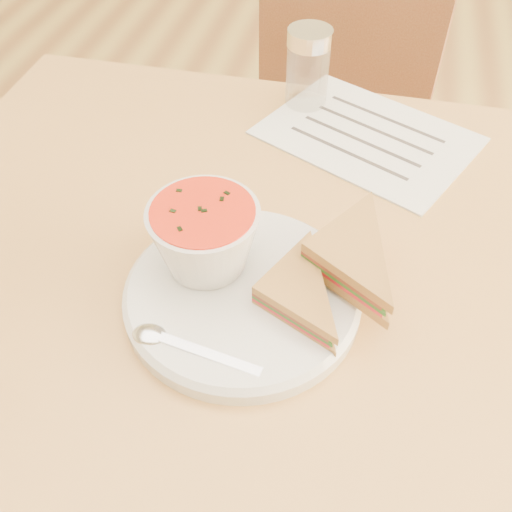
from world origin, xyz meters
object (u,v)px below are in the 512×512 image
(condiment_shaker, at_px, (308,68))
(plate, at_px, (243,295))
(dining_table, at_px, (286,404))
(chair_far, at_px, (307,189))
(soup_bowl, at_px, (205,240))

(condiment_shaker, bearing_deg, plate, -90.26)
(dining_table, xyz_separation_m, chair_far, (-0.05, 0.48, 0.05))
(dining_table, xyz_separation_m, condiment_shaker, (-0.04, 0.30, 0.43))
(chair_far, height_order, condiment_shaker, condiment_shaker)
(plate, bearing_deg, chair_far, 90.40)
(soup_bowl, relative_size, condiment_shaker, 1.00)
(dining_table, height_order, soup_bowl, soup_bowl)
(soup_bowl, distance_m, condiment_shaker, 0.37)
(dining_table, xyz_separation_m, soup_bowl, (-0.09, -0.07, 0.43))
(dining_table, distance_m, soup_bowl, 0.45)
(soup_bowl, height_order, condiment_shaker, condiment_shaker)
(dining_table, relative_size, soup_bowl, 8.70)
(chair_far, relative_size, soup_bowl, 7.40)
(dining_table, distance_m, plate, 0.40)
(plate, bearing_deg, condiment_shaker, 89.74)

